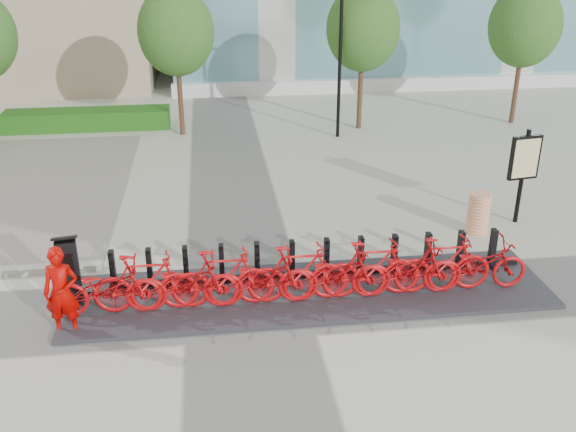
{
  "coord_description": "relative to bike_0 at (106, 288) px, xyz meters",
  "views": [
    {
      "loc": [
        -0.56,
        -10.73,
        6.62
      ],
      "look_at": [
        1.0,
        1.5,
        1.2
      ],
      "focal_mm": 40.0,
      "sensor_mm": 36.0,
      "label": 1
    }
  ],
  "objects": [
    {
      "name": "bike_1",
      "position": [
        0.72,
        0.0,
        0.06
      ],
      "size": [
        1.97,
        0.56,
        1.18
      ],
      "primitive_type": "imported",
      "rotation": [
        0.0,
        0.0,
        1.57
      ],
      "color": "#B80A0E",
      "rests_on": "dock_pad"
    },
    {
      "name": "worker_red",
      "position": [
        -0.68,
        -0.47,
        0.24
      ],
      "size": [
        0.64,
        0.44,
        1.71
      ],
      "primitive_type": "imported",
      "rotation": [
        0.0,
        0.0,
        -0.05
      ],
      "color": "#A80300",
      "rests_on": "ground"
    },
    {
      "name": "bike_5",
      "position": [
        3.6,
        0.0,
        0.06
      ],
      "size": [
        1.97,
        0.56,
        1.18
      ],
      "primitive_type": "imported",
      "rotation": [
        0.0,
        0.0,
        1.57
      ],
      "color": "#B80A0E",
      "rests_on": "dock_pad"
    },
    {
      "name": "bike_0",
      "position": [
        0.0,
        0.0,
        0.0
      ],
      "size": [
        2.03,
        0.71,
        1.07
      ],
      "primitive_type": "imported",
      "rotation": [
        0.0,
        0.0,
        1.57
      ],
      "color": "#B80A0E",
      "rests_on": "dock_pad"
    },
    {
      "name": "bike_7",
      "position": [
        5.04,
        0.0,
        0.06
      ],
      "size": [
        1.97,
        0.56,
        1.18
      ],
      "primitive_type": "imported",
      "rotation": [
        0.0,
        0.0,
        1.57
      ],
      "color": "#B80A0E",
      "rests_on": "dock_pad"
    },
    {
      "name": "ground",
      "position": [
        2.6,
        0.05,
        -0.61
      ],
      "size": [
        120.0,
        120.0,
        0.0
      ],
      "primitive_type": "plane",
      "color": "#B9BBA9"
    },
    {
      "name": "construction_barrel",
      "position": [
        8.35,
        2.7,
        -0.11
      ],
      "size": [
        0.63,
        0.63,
        1.01
      ],
      "primitive_type": "cylinder",
      "rotation": [
        0.0,
        0.0,
        0.23
      ],
      "color": "orange",
      "rests_on": "ground"
    },
    {
      "name": "bike_9",
      "position": [
        6.48,
        0.0,
        0.06
      ],
      "size": [
        1.97,
        0.56,
        1.18
      ],
      "primitive_type": "imported",
      "rotation": [
        0.0,
        0.0,
        1.57
      ],
      "color": "#B80A0E",
      "rests_on": "dock_pad"
    },
    {
      "name": "tree_1",
      "position": [
        1.1,
        12.05,
        2.98
      ],
      "size": [
        2.6,
        2.6,
        5.1
      ],
      "color": "brown",
      "rests_on": "ground"
    },
    {
      "name": "tree_3",
      "position": [
        13.6,
        12.05,
        2.98
      ],
      "size": [
        2.6,
        2.6,
        5.1
      ],
      "color": "brown",
      "rests_on": "ground"
    },
    {
      "name": "bike_4",
      "position": [
        2.88,
        0.0,
        0.0
      ],
      "size": [
        2.03,
        0.71,
        1.07
      ],
      "primitive_type": "imported",
      "rotation": [
        0.0,
        0.0,
        1.57
      ],
      "color": "#B80A0E",
      "rests_on": "dock_pad"
    },
    {
      "name": "streetlamp",
      "position": [
        6.6,
        11.05,
        2.52
      ],
      "size": [
        2.0,
        0.2,
        5.0
      ],
      "color": "black",
      "rests_on": "ground"
    },
    {
      "name": "bike_10",
      "position": [
        7.2,
        0.0,
        0.0
      ],
      "size": [
        2.03,
        0.71,
        1.07
      ],
      "primitive_type": "imported",
      "rotation": [
        0.0,
        0.0,
        1.57
      ],
      "color": "#B80A0E",
      "rests_on": "dock_pad"
    },
    {
      "name": "bike_6",
      "position": [
        4.32,
        0.0,
        0.0
      ],
      "size": [
        2.03,
        0.71,
        1.07
      ],
      "primitive_type": "imported",
      "rotation": [
        0.0,
        0.0,
        1.57
      ],
      "color": "#B80A0E",
      "rests_on": "dock_pad"
    },
    {
      "name": "map_sign",
      "position": [
        9.58,
        3.18,
        0.98
      ],
      "size": [
        0.79,
        0.24,
        2.4
      ],
      "rotation": [
        0.0,
        0.0,
        0.16
      ],
      "color": "black",
      "rests_on": "ground"
    },
    {
      "name": "bike_8",
      "position": [
        5.76,
        0.0,
        0.0
      ],
      "size": [
        2.03,
        0.71,
        1.07
      ],
      "primitive_type": "imported",
      "rotation": [
        0.0,
        0.0,
        1.57
      ],
      "color": "#B80A0E",
      "rests_on": "dock_pad"
    },
    {
      "name": "kiosk",
      "position": [
        -0.73,
        0.46,
        0.17
      ],
      "size": [
        0.51,
        0.45,
        1.48
      ],
      "rotation": [
        0.0,
        0.0,
        0.16
      ],
      "color": "black",
      "rests_on": "dock_pad"
    },
    {
      "name": "tree_2",
      "position": [
        7.6,
        12.05,
        2.98
      ],
      "size": [
        2.6,
        2.6,
        5.1
      ],
      "color": "brown",
      "rests_on": "ground"
    },
    {
      "name": "bike_2",
      "position": [
        1.44,
        0.0,
        0.0
      ],
      "size": [
        2.03,
        0.71,
        1.07
      ],
      "primitive_type": "imported",
      "rotation": [
        0.0,
        0.0,
        1.57
      ],
      "color": "#B80A0E",
      "rests_on": "dock_pad"
    },
    {
      "name": "dock_rail_posts",
      "position": [
        3.96,
        0.82,
        -0.11
      ],
      "size": [
        8.02,
        0.5,
        0.85
      ],
      "primitive_type": null,
      "color": "black",
      "rests_on": "dock_pad"
    },
    {
      "name": "bike_3",
      "position": [
        2.16,
        0.0,
        0.06
      ],
      "size": [
        1.97,
        0.56,
        1.18
      ],
      "primitive_type": "imported",
      "rotation": [
        0.0,
        0.0,
        1.57
      ],
      "color": "#B80A0E",
      "rests_on": "dock_pad"
    },
    {
      "name": "dock_pad",
      "position": [
        3.9,
        0.35,
        -0.57
      ],
      "size": [
        9.6,
        2.4,
        0.08
      ],
      "primitive_type": "cube",
      "color": "#2E2E34",
      "rests_on": "ground"
    },
    {
      "name": "hedge_b",
      "position": [
        -2.4,
        13.25,
        -0.26
      ],
      "size": [
        6.0,
        1.2,
        0.7
      ],
      "primitive_type": "cube",
      "color": "#13450F",
      "rests_on": "ground"
    }
  ]
}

